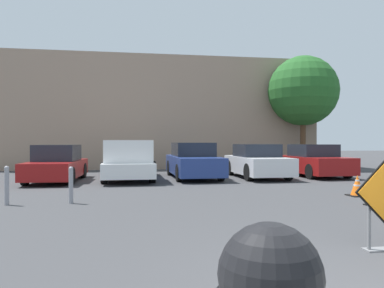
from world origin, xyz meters
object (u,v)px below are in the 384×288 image
(parked_car_nearest, at_px, (57,165))
(bollard_nearest, at_px, (71,184))
(pickup_truck, at_px, (128,162))
(bollard_second, at_px, (7,184))
(traffic_cone_third, at_px, (376,193))
(parked_car_third, at_px, (257,162))
(parked_car_second, at_px, (193,161))
(traffic_cone_fourth, at_px, (357,186))
(parked_car_fourth, at_px, (314,161))

(parked_car_nearest, distance_m, bollard_nearest, 5.82)
(pickup_truck, bearing_deg, bollard_second, 62.51)
(traffic_cone_third, distance_m, parked_car_third, 7.45)
(parked_car_nearest, relative_size, bollard_second, 4.41)
(parked_car_second, xyz_separation_m, bollard_nearest, (-4.15, -6.17, -0.22))
(traffic_cone_third, xyz_separation_m, pickup_truck, (-6.02, 7.37, 0.43))
(parked_car_nearest, height_order, parked_car_third, parked_car_third)
(traffic_cone_fourth, height_order, pickup_truck, pickup_truck)
(parked_car_third, distance_m, bollard_second, 10.30)
(parked_car_nearest, xyz_separation_m, pickup_truck, (2.79, 0.17, 0.08))
(parked_car_third, bearing_deg, traffic_cone_fourth, 99.33)
(pickup_truck, bearing_deg, traffic_cone_third, 128.36)
(traffic_cone_third, relative_size, parked_car_fourth, 0.15)
(parked_car_fourth, height_order, bollard_nearest, parked_car_fourth)
(parked_car_nearest, xyz_separation_m, parked_car_third, (8.35, 0.22, 0.03))
(traffic_cone_fourth, distance_m, bollard_second, 9.49)
(traffic_cone_third, distance_m, bollard_nearest, 7.57)
(traffic_cone_third, distance_m, pickup_truck, 9.53)
(parked_car_third, bearing_deg, parked_car_nearest, 0.87)
(parked_car_third, bearing_deg, bollard_second, 34.06)
(pickup_truck, relative_size, parked_car_third, 1.27)
(traffic_cone_third, bearing_deg, bollard_nearest, 168.07)
(parked_car_third, xyz_separation_m, parked_car_fourth, (2.78, 0.26, -0.01))
(traffic_cone_fourth, distance_m, parked_car_nearest, 10.92)
(parked_car_nearest, relative_size, bollard_nearest, 4.56)
(parked_car_second, relative_size, bollard_nearest, 5.02)
(bollard_second, bearing_deg, traffic_cone_third, -9.94)
(traffic_cone_fourth, height_order, parked_car_nearest, parked_car_nearest)
(pickup_truck, height_order, bollard_nearest, pickup_truck)
(traffic_cone_third, xyz_separation_m, bollard_nearest, (-7.40, 1.56, 0.19))
(parked_car_second, bearing_deg, parked_car_fourth, 178.04)
(traffic_cone_third, height_order, parked_car_nearest, parked_car_nearest)
(traffic_cone_third, distance_m, parked_car_second, 8.40)
(traffic_cone_fourth, relative_size, parked_car_nearest, 0.14)
(traffic_cone_third, height_order, pickup_truck, pickup_truck)
(parked_car_third, bearing_deg, parked_car_second, -7.02)
(traffic_cone_third, bearing_deg, parked_car_second, 112.78)
(pickup_truck, height_order, bollard_second, pickup_truck)
(traffic_cone_fourth, relative_size, pickup_truck, 0.11)
(parked_car_third, bearing_deg, pickup_truck, -0.08)
(bollard_nearest, xyz_separation_m, bollard_second, (-1.53, 0.00, 0.02))
(traffic_cone_fourth, height_order, parked_car_second, parked_car_second)
(parked_car_third, xyz_separation_m, bollard_second, (-8.47, -5.86, -0.17))
(parked_car_third, distance_m, parked_car_fourth, 2.80)
(bollard_second, bearing_deg, parked_car_nearest, 88.81)
(traffic_cone_fourth, xyz_separation_m, parked_car_fourth, (1.76, 6.07, 0.38))
(traffic_cone_fourth, distance_m, parked_car_fourth, 6.33)
(traffic_cone_third, height_order, parked_car_third, parked_car_third)
(traffic_cone_fourth, relative_size, parked_car_second, 0.13)
(parked_car_second, bearing_deg, bollard_nearest, 54.64)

